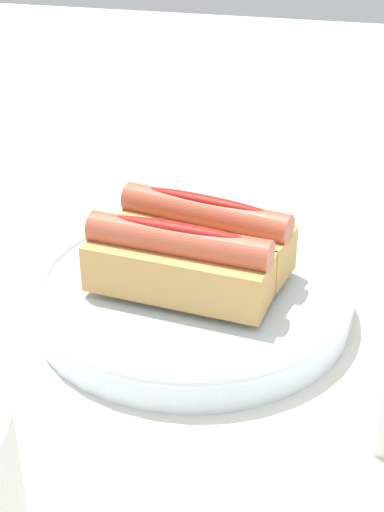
# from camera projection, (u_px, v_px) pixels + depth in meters

# --- Properties ---
(ground_plane) EXTENTS (2.40, 2.40, 0.00)m
(ground_plane) POSITION_uv_depth(u_px,v_px,m) (204.00, 316.00, 0.64)
(ground_plane) COLOR silver
(serving_bowl) EXTENTS (0.27, 0.27, 0.03)m
(serving_bowl) POSITION_uv_depth(u_px,v_px,m) (192.00, 292.00, 0.63)
(serving_bowl) COLOR silver
(serving_bowl) RESTS_ON ground_plane
(hotdog_front) EXTENTS (0.16, 0.08, 0.06)m
(hotdog_front) POSITION_uv_depth(u_px,v_px,m) (205.00, 234.00, 0.64)
(hotdog_front) COLOR tan
(hotdog_front) RESTS_ON serving_bowl
(hotdog_back) EXTENTS (0.15, 0.06, 0.06)m
(hotdog_back) POSITION_uv_depth(u_px,v_px,m) (178.00, 263.00, 0.59)
(hotdog_back) COLOR tan
(hotdog_back) RESTS_ON serving_bowl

